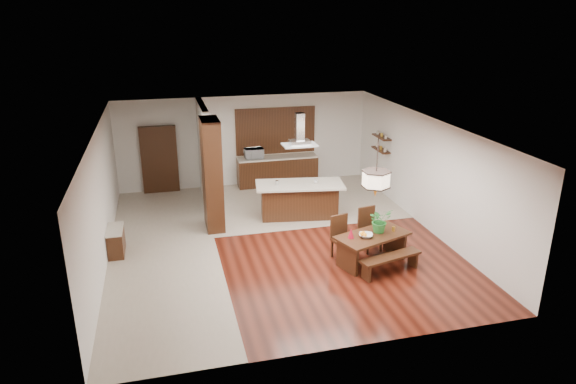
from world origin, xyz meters
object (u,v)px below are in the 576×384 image
object	(u,v)px
kitchen_island	(299,200)
island_cup	(316,182)
dining_chair_left	(343,238)
fruit_bowl	(366,235)
foliage_plant	(380,220)
pendant_lantern	(377,168)
dining_table	(372,242)
microwave	(254,153)
hallway_console	(116,241)
dining_chair_right	(371,230)
dining_bench	(390,264)
range_hood	(300,130)

from	to	relation	value
kitchen_island	island_cup	size ratio (longest dim) A/B	23.03
dining_chair_left	fruit_bowl	distance (m)	0.60
foliage_plant	pendant_lantern	bearing A→B (deg)	-153.28
foliage_plant	fruit_bowl	bearing A→B (deg)	-155.17
dining_table	microwave	world-z (taller)	microwave
dining_table	hallway_console	bearing A→B (deg)	161.51
dining_chair_right	foliage_plant	xyz separation A→B (m)	(-0.02, -0.52, 0.46)
dining_bench	fruit_bowl	xyz separation A→B (m)	(-0.40, 0.48, 0.52)
foliage_plant	kitchen_island	distance (m)	3.16
dining_chair_left	foliage_plant	bearing A→B (deg)	-30.97
hallway_console	dining_table	distance (m)	5.95
kitchen_island	microwave	xyz separation A→B (m)	(-0.72, 2.84, 0.61)
pendant_lantern	kitchen_island	xyz separation A→B (m)	(-0.88, 3.03, -1.74)
kitchen_island	range_hood	bearing A→B (deg)	98.67
dining_chair_right	range_hood	xyz separation A→B (m)	(-1.10, 2.42, 1.95)
pendant_lantern	island_cup	xyz separation A→B (m)	(-0.45, 2.90, -1.22)
hallway_console	fruit_bowl	xyz separation A→B (m)	(5.44, -1.97, 0.41)
dining_chair_left	microwave	distance (m)	5.66
dining_table	foliage_plant	bearing A→B (deg)	26.72
dining_table	dining_chair_left	bearing A→B (deg)	148.94
foliage_plant	dining_chair_left	bearing A→B (deg)	162.62
dining_chair_left	range_hood	bearing A→B (deg)	83.05
dining_chair_left	island_cup	distance (m)	2.62
fruit_bowl	dining_chair_left	bearing A→B (deg)	130.58
dining_bench	foliage_plant	world-z (taller)	foliage_plant
foliage_plant	hallway_console	bearing A→B (deg)	163.00
dining_chair_left	pendant_lantern	size ratio (longest dim) A/B	0.78
dining_bench	range_hood	size ratio (longest dim) A/B	1.63
hallway_console	pendant_lantern	bearing A→B (deg)	-18.49
dining_chair_right	pendant_lantern	world-z (taller)	pendant_lantern
fruit_bowl	range_hood	bearing A→B (deg)	102.23
hallway_console	range_hood	bearing A→B (deg)	13.57
dining_bench	kitchen_island	world-z (taller)	kitchen_island
dining_chair_left	fruit_bowl	xyz separation A→B (m)	(0.36, -0.42, 0.22)
dining_chair_right	fruit_bowl	bearing A→B (deg)	-131.62
dining_table	dining_bench	xyz separation A→B (m)	(0.20, -0.57, -0.30)
hallway_console	dining_bench	bearing A→B (deg)	-22.76
dining_bench	island_cup	size ratio (longest dim) A/B	13.54
dining_chair_left	microwave	bearing A→B (deg)	87.04
fruit_bowl	island_cup	size ratio (longest dim) A/B	2.81
fruit_bowl	kitchen_island	bearing A→B (deg)	102.24
hallway_console	microwave	size ratio (longest dim) A/B	1.50
dining_bench	dining_chair_right	bearing A→B (deg)	89.09
pendant_lantern	range_hood	size ratio (longest dim) A/B	1.46
dining_chair_right	kitchen_island	distance (m)	2.65
dining_table	dining_bench	world-z (taller)	dining_table
dining_chair_left	foliage_plant	distance (m)	0.92
hallway_console	foliage_plant	bearing A→B (deg)	-17.00
range_hood	dining_chair_left	bearing A→B (deg)	-83.36
dining_chair_right	kitchen_island	bearing A→B (deg)	103.71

